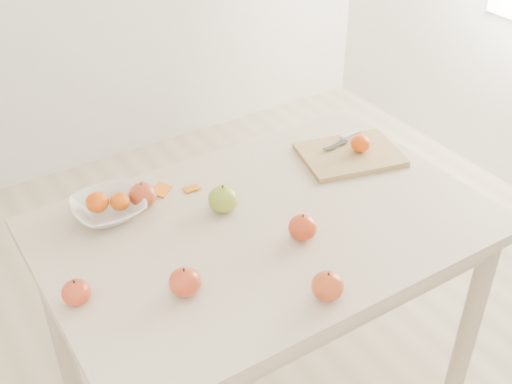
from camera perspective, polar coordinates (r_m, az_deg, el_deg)
table at (r=1.82m, az=0.85°, el=-5.13°), size 1.20×0.80×0.75m
cutting_board at (r=2.05m, az=8.35°, el=3.30°), size 0.35×0.29×0.02m
board_tangerine at (r=2.04m, az=9.26°, el=4.28°), size 0.06×0.06×0.05m
fruit_bowl at (r=1.81m, az=-12.98°, el=-1.41°), size 0.20×0.20×0.05m
bowl_tangerine_near at (r=1.80m, az=-13.93°, el=-0.88°), size 0.06×0.06×0.06m
bowl_tangerine_far at (r=1.80m, az=-12.00°, el=-0.82°), size 0.06×0.06×0.05m
orange_peel_a at (r=1.89m, az=-8.40°, el=0.08°), size 0.07×0.07×0.01m
orange_peel_b at (r=1.89m, az=-5.73°, el=0.27°), size 0.05×0.04×0.01m
paring_knife at (r=2.11m, az=8.15°, el=4.88°), size 0.17×0.05×0.01m
apple_green at (r=1.78m, az=-2.94°, el=-0.62°), size 0.08×0.08×0.08m
apple_red_b at (r=1.53m, az=-6.33°, el=-7.96°), size 0.08×0.08×0.07m
apple_red_c at (r=1.52m, az=6.37°, el=-8.30°), size 0.08×0.08×0.07m
apple_red_a at (r=1.83m, az=-10.04°, el=-0.26°), size 0.08×0.08×0.07m
apple_red_d at (r=1.56m, az=-15.69°, el=-8.59°), size 0.07×0.07×0.06m
apple_red_e at (r=1.69m, az=4.15°, el=-3.15°), size 0.08×0.08×0.07m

